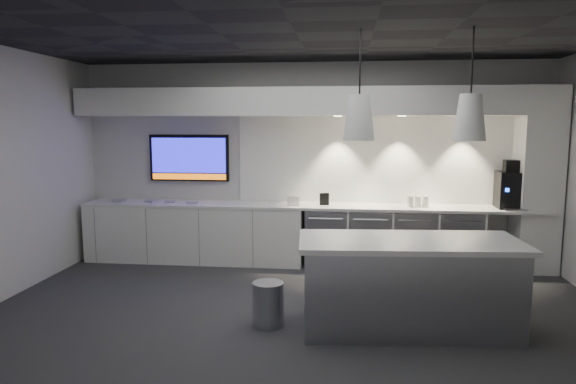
# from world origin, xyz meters

# --- Properties ---
(floor) EXTENTS (7.00, 7.00, 0.00)m
(floor) POSITION_xyz_m (0.00, 0.00, 0.00)
(floor) COLOR #2F2F32
(floor) RESTS_ON ground
(ceiling) EXTENTS (7.00, 7.00, 0.00)m
(ceiling) POSITION_xyz_m (0.00, 0.00, 3.00)
(ceiling) COLOR black
(ceiling) RESTS_ON wall_back
(wall_back) EXTENTS (7.00, 0.00, 7.00)m
(wall_back) POSITION_xyz_m (0.00, 2.50, 1.50)
(wall_back) COLOR silver
(wall_back) RESTS_ON floor
(wall_front) EXTENTS (7.00, 0.00, 7.00)m
(wall_front) POSITION_xyz_m (0.00, -2.50, 1.50)
(wall_front) COLOR silver
(wall_front) RESTS_ON floor
(back_counter) EXTENTS (6.80, 0.65, 0.04)m
(back_counter) POSITION_xyz_m (0.00, 2.17, 0.88)
(back_counter) COLOR white
(back_counter) RESTS_ON left_base_cabinets
(left_base_cabinets) EXTENTS (3.30, 0.63, 0.86)m
(left_base_cabinets) POSITION_xyz_m (-1.75, 2.17, 0.43)
(left_base_cabinets) COLOR white
(left_base_cabinets) RESTS_ON floor
(fridge_unit_a) EXTENTS (0.60, 0.61, 0.85)m
(fridge_unit_a) POSITION_xyz_m (0.25, 2.17, 0.42)
(fridge_unit_a) COLOR #96989E
(fridge_unit_a) RESTS_ON floor
(fridge_unit_b) EXTENTS (0.60, 0.61, 0.85)m
(fridge_unit_b) POSITION_xyz_m (0.88, 2.17, 0.42)
(fridge_unit_b) COLOR #96989E
(fridge_unit_b) RESTS_ON floor
(fridge_unit_c) EXTENTS (0.60, 0.61, 0.85)m
(fridge_unit_c) POSITION_xyz_m (1.51, 2.17, 0.42)
(fridge_unit_c) COLOR #96989E
(fridge_unit_c) RESTS_ON floor
(fridge_unit_d) EXTENTS (0.60, 0.61, 0.85)m
(fridge_unit_d) POSITION_xyz_m (2.14, 2.17, 0.42)
(fridge_unit_d) COLOR #96989E
(fridge_unit_d) RESTS_ON floor
(backsplash) EXTENTS (4.60, 0.03, 1.30)m
(backsplash) POSITION_xyz_m (1.20, 2.48, 1.55)
(backsplash) COLOR white
(backsplash) RESTS_ON wall_back
(soffit) EXTENTS (6.90, 0.60, 0.40)m
(soffit) POSITION_xyz_m (0.00, 2.20, 2.40)
(soffit) COLOR white
(soffit) RESTS_ON wall_back
(column) EXTENTS (0.55, 0.55, 2.60)m
(column) POSITION_xyz_m (3.20, 2.20, 1.30)
(column) COLOR white
(column) RESTS_ON floor
(wall_tv) EXTENTS (1.25, 0.07, 0.72)m
(wall_tv) POSITION_xyz_m (-1.90, 2.45, 1.56)
(wall_tv) COLOR black
(wall_tv) RESTS_ON wall_back
(island) EXTENTS (2.28, 1.11, 0.94)m
(island) POSITION_xyz_m (1.17, -0.17, 0.47)
(island) COLOR #96989E
(island) RESTS_ON floor
(bin) EXTENTS (0.38, 0.38, 0.46)m
(bin) POSITION_xyz_m (-0.26, -0.22, 0.23)
(bin) COLOR #96989E
(bin) RESTS_ON floor
(coffee_machine) EXTENTS (0.39, 0.56, 0.68)m
(coffee_machine) POSITION_xyz_m (2.85, 2.20, 1.18)
(coffee_machine) COLOR black
(coffee_machine) RESTS_ON back_counter
(sign_black) EXTENTS (0.14, 0.06, 0.18)m
(sign_black) POSITION_xyz_m (0.22, 2.15, 0.99)
(sign_black) COLOR black
(sign_black) RESTS_ON back_counter
(sign_white) EXTENTS (0.18, 0.04, 0.14)m
(sign_white) POSITION_xyz_m (-0.23, 2.05, 0.97)
(sign_white) COLOR white
(sign_white) RESTS_ON back_counter
(cup_cluster) EXTENTS (0.29, 0.19, 0.16)m
(cup_cluster) POSITION_xyz_m (1.56, 2.17, 0.98)
(cup_cluster) COLOR silver
(cup_cluster) RESTS_ON back_counter
(tray_a) EXTENTS (0.17, 0.17, 0.02)m
(tray_a) POSITION_xyz_m (-2.93, 2.15, 0.91)
(tray_a) COLOR gray
(tray_a) RESTS_ON back_counter
(tray_b) EXTENTS (0.20, 0.20, 0.02)m
(tray_b) POSITION_xyz_m (-2.43, 2.17, 0.91)
(tray_b) COLOR gray
(tray_b) RESTS_ON back_counter
(tray_c) EXTENTS (0.20, 0.20, 0.02)m
(tray_c) POSITION_xyz_m (-2.12, 2.14, 0.91)
(tray_c) COLOR gray
(tray_c) RESTS_ON back_counter
(tray_d) EXTENTS (0.18, 0.18, 0.02)m
(tray_d) POSITION_xyz_m (-1.76, 2.10, 0.91)
(tray_d) COLOR gray
(tray_d) RESTS_ON back_counter
(pendant_left) EXTENTS (0.31, 0.31, 1.15)m
(pendant_left) POSITION_xyz_m (0.65, -0.17, 2.15)
(pendant_left) COLOR white
(pendant_left) RESTS_ON ceiling
(pendant_right) EXTENTS (0.31, 0.31, 1.15)m
(pendant_right) POSITION_xyz_m (1.70, -0.17, 2.15)
(pendant_right) COLOR white
(pendant_right) RESTS_ON ceiling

